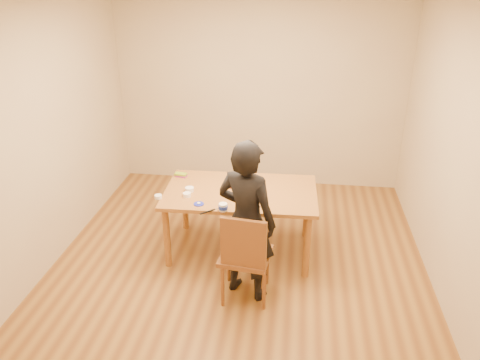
# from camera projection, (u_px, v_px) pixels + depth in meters

# --- Properties ---
(room_shell) EXTENTS (4.00, 4.50, 2.70)m
(room_shell) POSITION_uv_depth(u_px,v_px,m) (242.00, 139.00, 4.76)
(room_shell) COLOR brown
(room_shell) RESTS_ON ground
(dining_table) EXTENTS (1.65, 1.01, 0.04)m
(dining_table) POSITION_uv_depth(u_px,v_px,m) (241.00, 192.00, 5.03)
(dining_table) COLOR brown
(dining_table) RESTS_ON floor
(dining_chair) EXTENTS (0.51, 0.51, 0.04)m
(dining_chair) POSITION_uv_depth(u_px,v_px,m) (246.00, 256.00, 4.44)
(dining_chair) COLOR brown
(dining_chair) RESTS_ON floor
(cake_plate) EXTENTS (0.26, 0.26, 0.02)m
(cake_plate) POSITION_uv_depth(u_px,v_px,m) (239.00, 184.00, 5.15)
(cake_plate) COLOR red
(cake_plate) RESTS_ON dining_table
(cake) EXTENTS (0.23, 0.23, 0.07)m
(cake) POSITION_uv_depth(u_px,v_px,m) (239.00, 180.00, 5.13)
(cake) COLOR white
(cake) RESTS_ON cake_plate
(frosting_dome) EXTENTS (0.23, 0.23, 0.03)m
(frosting_dome) POSITION_uv_depth(u_px,v_px,m) (239.00, 176.00, 5.11)
(frosting_dome) COLOR white
(frosting_dome) RESTS_ON cake
(frosting_tub) EXTENTS (0.09, 0.09, 0.08)m
(frosting_tub) POSITION_uv_depth(u_px,v_px,m) (223.00, 207.00, 4.61)
(frosting_tub) COLOR white
(frosting_tub) RESTS_ON dining_table
(frosting_lid) EXTENTS (0.10, 0.10, 0.01)m
(frosting_lid) POSITION_uv_depth(u_px,v_px,m) (199.00, 204.00, 4.74)
(frosting_lid) COLOR #1A22A9
(frosting_lid) RESTS_ON dining_table
(frosting_dollop) EXTENTS (0.04, 0.04, 0.02)m
(frosting_dollop) POSITION_uv_depth(u_px,v_px,m) (199.00, 203.00, 4.73)
(frosting_dollop) COLOR white
(frosting_dollop) RESTS_ON frosting_lid
(ramekin_green) EXTENTS (0.08, 0.08, 0.04)m
(ramekin_green) POSITION_uv_depth(u_px,v_px,m) (187.00, 195.00, 4.89)
(ramekin_green) COLOR white
(ramekin_green) RESTS_ON dining_table
(ramekin_yellow) EXTENTS (0.09, 0.09, 0.04)m
(ramekin_yellow) POSITION_uv_depth(u_px,v_px,m) (189.00, 189.00, 5.00)
(ramekin_yellow) COLOR white
(ramekin_yellow) RESTS_ON dining_table
(ramekin_multi) EXTENTS (0.08, 0.08, 0.04)m
(ramekin_multi) POSITION_uv_depth(u_px,v_px,m) (158.00, 197.00, 4.86)
(ramekin_multi) COLOR white
(ramekin_multi) RESTS_ON dining_table
(candy_box_pink) EXTENTS (0.13, 0.09, 0.02)m
(candy_box_pink) POSITION_uv_depth(u_px,v_px,m) (181.00, 176.00, 5.35)
(candy_box_pink) COLOR #C92F73
(candy_box_pink) RESTS_ON dining_table
(candy_box_green) EXTENTS (0.14, 0.09, 0.02)m
(candy_box_green) POSITION_uv_depth(u_px,v_px,m) (181.00, 174.00, 5.35)
(candy_box_green) COLOR #36951B
(candy_box_green) RESTS_ON candy_box_pink
(spatula) EXTENTS (0.14, 0.13, 0.01)m
(spatula) POSITION_uv_depth(u_px,v_px,m) (208.00, 212.00, 4.59)
(spatula) COLOR black
(spatula) RESTS_ON dining_table
(person) EXTENTS (0.69, 0.57, 1.60)m
(person) POSITION_uv_depth(u_px,v_px,m) (247.00, 221.00, 4.33)
(person) COLOR black
(person) RESTS_ON floor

